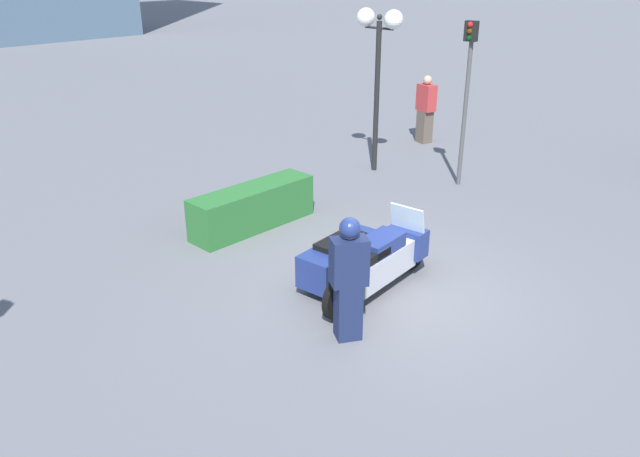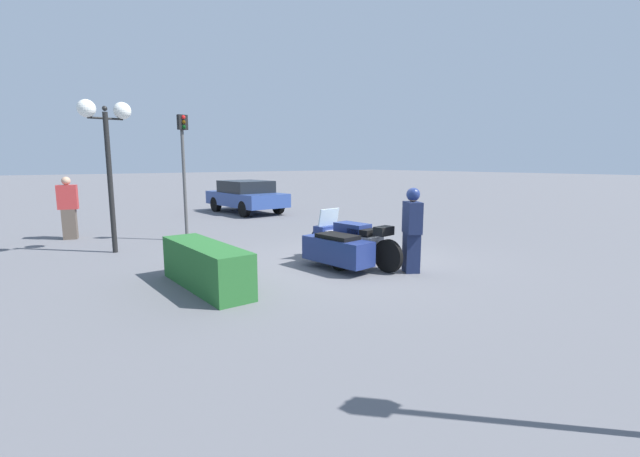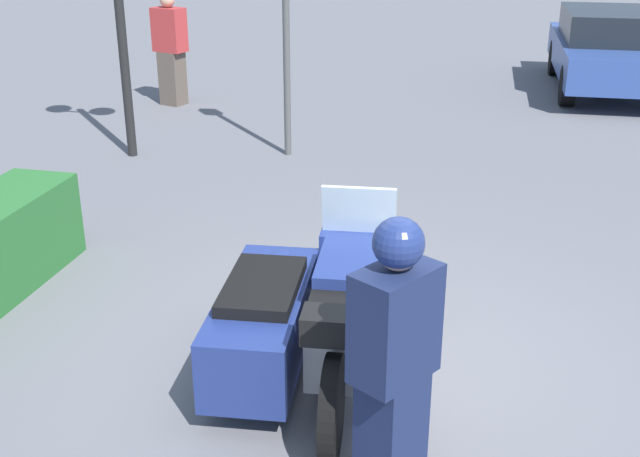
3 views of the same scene
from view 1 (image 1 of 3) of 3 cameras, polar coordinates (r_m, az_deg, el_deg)
ground_plane at (r=9.57m, az=6.33°, el=-5.70°), size 160.00×160.00×0.00m
police_motorcycle at (r=9.51m, az=4.07°, el=-2.58°), size 2.64×1.23×1.17m
officer_rider at (r=8.00m, az=2.65°, el=-4.39°), size 0.55×0.49×1.71m
hedge_bush_curbside at (r=11.63m, az=-6.16°, el=1.94°), size 2.52×0.67×0.79m
twin_lamp_post at (r=14.34m, az=5.39°, el=16.79°), size 0.41×1.18×3.64m
traffic_light_near at (r=13.68m, az=13.31°, el=12.99°), size 0.23×0.27×3.49m
pedestrian_bystander at (r=17.25m, az=9.63°, el=10.69°), size 0.44×0.58×1.80m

